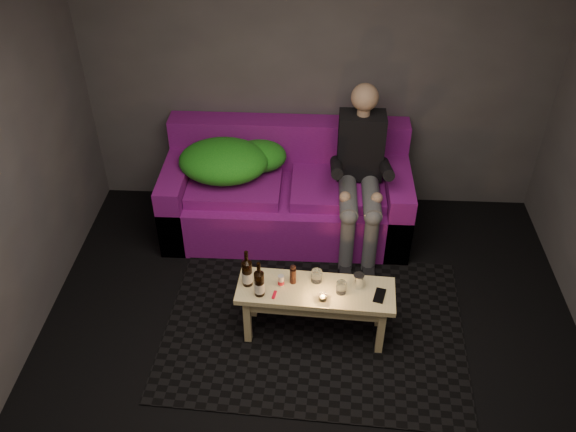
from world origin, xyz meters
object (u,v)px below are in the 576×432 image
object	(u,v)px
beer_bottle_a	(247,272)
steel_cup	(358,281)
person	(360,170)
coffee_table	(315,297)
beer_bottle_b	(259,283)
sofa	(287,194)

from	to	relation	value
beer_bottle_a	steel_cup	distance (m)	0.78
person	steel_cup	world-z (taller)	person
coffee_table	steel_cup	size ratio (longest dim) A/B	10.67
person	beer_bottle_b	bearing A→B (deg)	-121.42
person	coffee_table	bearing A→B (deg)	-106.82
person	coffee_table	size ratio (longest dim) A/B	1.24
beer_bottle_a	beer_bottle_b	world-z (taller)	beer_bottle_a
coffee_table	beer_bottle_a	size ratio (longest dim) A/B	3.76
steel_cup	beer_bottle_b	bearing A→B (deg)	-170.49
beer_bottle_a	beer_bottle_b	distance (m)	0.13
coffee_table	beer_bottle_b	xyz separation A→B (m)	(-0.39, -0.07, 0.19)
person	steel_cup	bearing A→B (deg)	-92.26
sofa	person	xyz separation A→B (m)	(0.61, -0.17, 0.40)
coffee_table	beer_bottle_a	world-z (taller)	beer_bottle_a
coffee_table	beer_bottle_a	xyz separation A→B (m)	(-0.48, 0.03, 0.19)
person	beer_bottle_a	world-z (taller)	person
beer_bottle_b	coffee_table	bearing A→B (deg)	10.12
beer_bottle_b	person	bearing A→B (deg)	58.58
sofa	steel_cup	world-z (taller)	sofa
sofa	beer_bottle_b	size ratio (longest dim) A/B	7.29
coffee_table	beer_bottle_b	distance (m)	0.43
sofa	coffee_table	distance (m)	1.31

